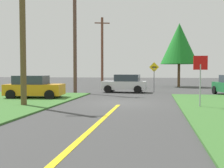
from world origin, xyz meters
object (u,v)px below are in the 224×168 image
Objects in this scene: car_approaching_junction at (125,84)px; utility_pole_near at (23,35)px; direction_sign at (154,73)px; stop_sign at (200,71)px; utility_pole_far at (102,51)px; oak_tree_left at (179,44)px; parked_car_near_building at (34,87)px; utility_pole_mid at (75,38)px.

car_approaching_junction is 11.76m from utility_pole_near.
stop_sign is at bearing -76.68° from direction_sign.
utility_pole_far is at bearing 132.02° from direction_sign.
stop_sign is 19.66m from utility_pole_far.
oak_tree_left reaches higher than direction_sign.
direction_sign is (-2.49, 10.53, -0.22)m from stop_sign.
direction_sign is 0.36× the size of oak_tree_left.
utility_pole_far is (-8.74, 17.46, 2.35)m from stop_sign.
stop_sign reaches higher than parked_car_near_building.
utility_pole_mid is (-9.35, 8.32, 2.90)m from stop_sign.
utility_pole_far is at bearing 87.51° from utility_pole_near.
direction_sign is at bearing 36.63° from parked_car_near_building.
utility_pole_near is 0.91× the size of utility_pole_far.
car_approaching_junction is at bearing -67.23° from stop_sign.
utility_pole_near is at bearing -0.08° from stop_sign.
utility_pole_mid reaches higher than car_approaching_junction.
stop_sign is 0.33× the size of utility_pole_far.
oak_tree_left is at bearing 10.96° from utility_pole_far.
oak_tree_left is (11.23, 16.05, 4.42)m from parked_car_near_building.
car_approaching_junction is 6.02m from utility_pole_mid.
stop_sign reaches higher than direction_sign.
parked_car_near_building is 0.54× the size of utility_pole_near.
car_approaching_junction is at bearing 66.80° from utility_pole_near.
utility_pole_mid reaches higher than parked_car_near_building.
car_approaching_junction is 0.43× the size of utility_pole_mid.
stop_sign is 1.00× the size of direction_sign.
utility_pole_near is (-4.47, -10.43, 3.10)m from car_approaching_junction.
direction_sign reaches higher than car_approaching_junction.
oak_tree_left is at bearing 50.22° from parked_car_near_building.
stop_sign is 0.67× the size of parked_car_near_building.
direction_sign is at bearing -108.49° from oak_tree_left.
oak_tree_left reaches higher than car_approaching_junction.
stop_sign is at bearing -63.41° from utility_pole_far.
utility_pole_near is (1.28, -4.01, 3.10)m from parked_car_near_building.
utility_pole_far is (0.61, 9.14, -0.55)m from utility_pole_mid.
car_approaching_junction is 8.62m from parked_car_near_building.
stop_sign is at bearing -91.25° from oak_tree_left.
direction_sign is (2.57, 0.92, 0.91)m from car_approaching_junction.
utility_pole_far is 9.68m from direction_sign.
stop_sign is at bearing 4.94° from utility_pole_near.
oak_tree_left is at bearing 63.61° from utility_pole_near.
utility_pole_far reaches higher than stop_sign.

